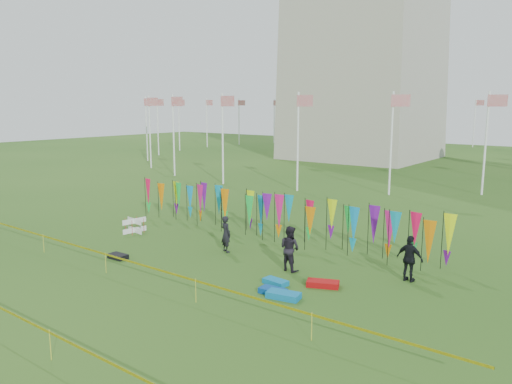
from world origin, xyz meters
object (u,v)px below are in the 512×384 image
Objects in this scene: kite_bag_turquoise at (276,282)px; kite_bag_teal at (284,295)px; person_right at (410,259)px; person_left at (226,234)px; kite_bag_red at (323,284)px; kite_bag_black at (118,256)px; person_mid at (290,248)px; kite_bag_blue at (273,291)px; box_kite at (135,226)px.

kite_bag_turquoise is 1.45m from kite_bag_teal.
person_left is at bearing 14.19° from person_right.
kite_bag_red is at bearing 51.99° from person_right.
kite_bag_red is at bearing 29.99° from kite_bag_turquoise.
kite_bag_black is (-3.26, -3.85, -0.78)m from person_left.
person_right reaches higher than kite_bag_turquoise.
kite_bag_blue is at bearing 118.44° from person_mid.
kite_bag_blue and kite_bag_black have the same top height.
kite_bag_blue is at bearing -121.60° from kite_bag_red.
box_kite is at bearing 22.93° from person_left.
box_kite is at bearing 166.64° from kite_bag_teal.
kite_bag_blue is at bearing 168.17° from person_left.
box_kite is 12.22m from kite_bag_teal.
kite_bag_black is at bearing 29.00° from person_right.
kite_bag_black reaches higher than kite_bag_turquoise.
kite_bag_turquoise is at bearing 136.81° from kite_bag_teal.
kite_bag_turquoise is at bearing 113.63° from person_mid.
person_right is 3.67m from kite_bag_red.
person_mid is (10.32, -0.08, 0.56)m from box_kite.
person_right is at bearing 23.95° from kite_bag_black.
person_right is at bearing 51.20° from kite_bag_blue.
person_left is 6.40m from kite_bag_teal.
kite_bag_teal is (1.06, -1.00, 0.02)m from kite_bag_turquoise.
kite_bag_teal is at bearing -13.36° from box_kite.
kite_bag_teal is at bearing -12.10° from kite_bag_blue.
box_kite is 10.98m from kite_bag_turquoise.
kite_bag_red is (12.43, -0.90, -0.30)m from box_kite.
person_mid is 4.89m from person_right.
person_mid is 1.60× the size of kite_bag_teal.
kite_bag_black is at bearing -175.54° from kite_bag_teal.
person_right is 1.54× the size of kite_bag_teal.
kite_bag_turquoise is 1.09× the size of kite_bag_black.
box_kite is at bearing 170.42° from kite_bag_turquoise.
kite_bag_turquoise is (0.50, -1.75, -0.87)m from person_mid.
person_mid is at bearing 106.06° from kite_bag_turquoise.
person_right reaches higher than kite_bag_black.
box_kite is at bearing 131.65° from kite_bag_black.
kite_bag_blue is at bearing 5.60° from kite_bag_black.
person_mid is 1.92× the size of kite_bag_blue.
person_mid is at bearing 110.87° from kite_bag_blue.
kite_bag_red is (1.60, 0.93, 0.01)m from kite_bag_turquoise.
kite_bag_blue is (-3.55, -4.42, -0.83)m from person_right.
person_right is 1.51× the size of kite_bag_red.
kite_bag_red is (-2.44, -2.62, -0.82)m from person_right.
person_left is at bearing 150.09° from kite_bag_teal.
person_left is 6.23m from kite_bag_red.
kite_bag_turquoise is 1.01m from kite_bag_blue.
kite_bag_turquoise is 0.82× the size of kite_bag_teal.
kite_bag_black is at bearing 33.02° from person_mid.
person_right is (4.55, 1.79, -0.04)m from person_mid.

